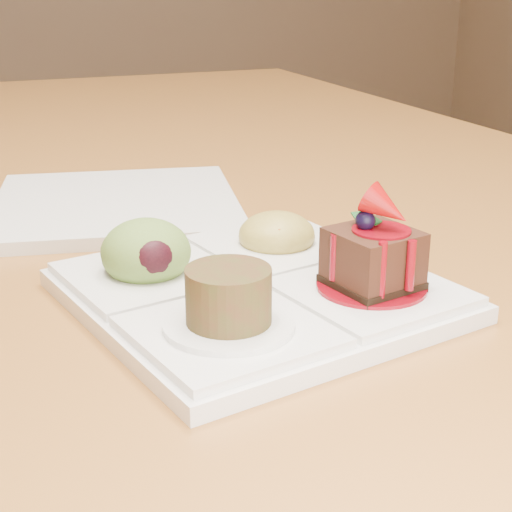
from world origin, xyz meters
name	(u,v)px	position (x,y,z in m)	size (l,w,h in m)	color
dining_table	(186,237)	(0.00, 0.00, 0.68)	(1.00, 1.80, 0.75)	brown
sampler_plate	(252,278)	(-0.05, -0.34, 0.77)	(0.27, 0.27, 0.09)	silver
second_plate	(117,205)	(-0.09, -0.09, 0.76)	(0.23, 0.23, 0.01)	silver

